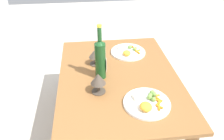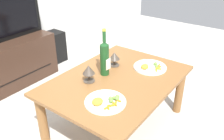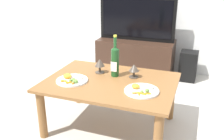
% 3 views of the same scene
% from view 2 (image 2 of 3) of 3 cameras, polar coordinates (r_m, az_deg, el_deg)
% --- Properties ---
extents(ground_plane, '(6.40, 6.40, 0.00)m').
position_cam_2_polar(ground_plane, '(2.10, 1.13, -12.88)').
color(ground_plane, '#B7B2A8').
extents(dining_table, '(1.10, 0.80, 0.46)m').
position_cam_2_polar(dining_table, '(1.88, 1.24, -4.04)').
color(dining_table, brown).
rests_on(dining_table, ground_plane).
extents(tv_stand, '(1.01, 0.46, 0.49)m').
position_cam_2_polar(tv_stand, '(2.79, -23.91, 1.45)').
color(tv_stand, '#382319').
rests_on(tv_stand, ground_plane).
extents(floor_speaker, '(0.22, 0.22, 0.39)m').
position_cam_2_polar(floor_speaker, '(3.18, -13.48, 5.41)').
color(floor_speaker, black).
rests_on(floor_speaker, ground_plane).
extents(wine_bottle, '(0.07, 0.07, 0.37)m').
position_cam_2_polar(wine_bottle, '(1.84, -1.70, 3.14)').
color(wine_bottle, '#19471E').
rests_on(wine_bottle, dining_table).
extents(goblet_left, '(0.09, 0.09, 0.13)m').
position_cam_2_polar(goblet_left, '(1.77, -5.59, -0.15)').
color(goblet_left, '#473D33').
rests_on(goblet_left, dining_table).
extents(goblet_right, '(0.09, 0.09, 0.12)m').
position_cam_2_polar(goblet_right, '(2.00, 0.57, 3.18)').
color(goblet_right, '#473D33').
rests_on(goblet_right, dining_table).
extents(dinner_plate_left, '(0.27, 0.27, 0.05)m').
position_cam_2_polar(dinner_plate_left, '(1.56, -1.63, -7.43)').
color(dinner_plate_left, white).
rests_on(dinner_plate_left, dining_table).
extents(dinner_plate_right, '(0.27, 0.27, 0.05)m').
position_cam_2_polar(dinner_plate_right, '(2.01, 8.99, 0.77)').
color(dinner_plate_right, white).
rests_on(dinner_plate_right, dining_table).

